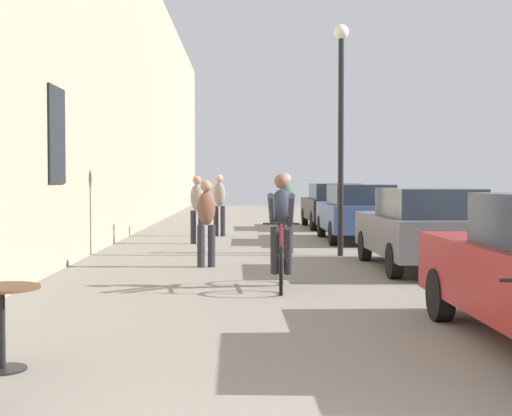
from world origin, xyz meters
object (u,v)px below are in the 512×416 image
pedestrian_far (197,205)px  parked_car_third (358,212)px  cafe_table_mid (2,310)px  pedestrian_mid (286,208)px  pedestrian_near (206,218)px  street_lamp (341,110)px  parked_car_second (422,227)px  cyclist_on_bicycle (281,234)px  parked_car_fourth (333,205)px  pedestrian_furthest (219,201)px

pedestrian_far → parked_car_third: (4.19, 0.73, -0.20)m
cafe_table_mid → pedestrian_mid: 10.45m
pedestrian_near → street_lamp: street_lamp is taller
pedestrian_mid → parked_car_second: size_ratio=0.42×
cafe_table_mid → street_lamp: size_ratio=0.15×
pedestrian_far → parked_car_third: 4.26m
parked_car_second → pedestrian_far: bearing=129.0°
cyclist_on_bicycle → pedestrian_far: pedestrian_far is taller
pedestrian_far → cyclist_on_bicycle: bearing=-77.2°
pedestrian_far → parked_car_fourth: 7.41m
pedestrian_near → parked_car_third: pedestrian_near is taller
pedestrian_near → pedestrian_far: (-0.48, 5.01, 0.07)m
cyclist_on_bicycle → pedestrian_near: cyclist_on_bicycle is taller
parked_car_second → pedestrian_furthest: bearing=116.1°
pedestrian_near → parked_car_second: bearing=-6.2°
street_lamp → parked_car_third: (0.95, 3.77, -2.33)m
pedestrian_far → parked_car_fourth: size_ratio=0.41×
street_lamp → parked_car_second: bearing=-64.2°
parked_car_third → parked_car_fourth: (0.00, 5.38, 0.00)m
parked_car_second → parked_car_fourth: (-0.21, 11.55, 0.02)m
pedestrian_furthest → parked_car_fourth: size_ratio=0.42×
cafe_table_mid → pedestrian_mid: pedestrian_mid is taller
cyclist_on_bicycle → parked_car_fourth: bearing=79.9°
pedestrian_near → pedestrian_furthest: pedestrian_furthest is taller
pedestrian_near → cyclist_on_bicycle: bearing=-64.7°
street_lamp → parked_car_fourth: street_lamp is taller
cafe_table_mid → cyclist_on_bicycle: 5.45m
pedestrian_near → parked_car_second: (3.92, -0.43, -0.15)m
pedestrian_mid → parked_car_second: bearing=-52.5°
pedestrian_far → parked_car_third: bearing=9.9°
pedestrian_furthest → pedestrian_near: bearing=-90.0°
cafe_table_mid → pedestrian_far: bearing=85.9°
pedestrian_furthest → parked_car_third: (3.70, -1.82, -0.22)m
cyclist_on_bicycle → parked_car_fourth: 14.00m
pedestrian_far → street_lamp: 4.92m
parked_car_second → cyclist_on_bicycle: bearing=-140.1°
cyclist_on_bicycle → pedestrian_far: (-1.74, 7.67, 0.16)m
pedestrian_near → pedestrian_far: 5.03m
pedestrian_near → parked_car_second: 3.95m
cyclist_on_bicycle → parked_car_third: bearing=73.7°
street_lamp → parked_car_second: size_ratio=1.18×
cafe_table_mid → parked_car_second: 8.78m
cafe_table_mid → pedestrian_near: size_ratio=0.45×
cyclist_on_bicycle → parked_car_second: 3.48m
parked_car_fourth → parked_car_second: bearing=-89.0°
street_lamp → pedestrian_mid: bearing=152.5°
pedestrian_mid → pedestrian_far: bearing=130.8°
parked_car_second → parked_car_fourth: parked_car_fourth is taller
pedestrian_far → pedestrian_near: bearing=-84.5°
cyclist_on_bicycle → pedestrian_far: 7.86m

